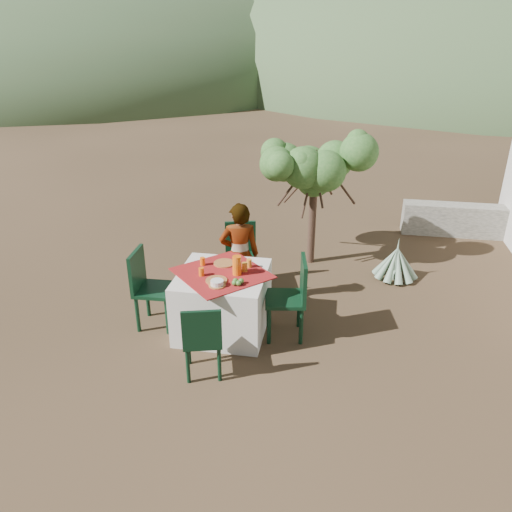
{
  "coord_description": "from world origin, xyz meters",
  "views": [
    {
      "loc": [
        1.18,
        -5.28,
        3.36
      ],
      "look_at": [
        0.22,
        0.13,
        0.82
      ],
      "focal_mm": 35.0,
      "sensor_mm": 36.0,
      "label": 1
    }
  ],
  "objects_px": {
    "chair_near": "(202,338)",
    "shrub_tree": "(319,173)",
    "juice_pitcher": "(237,265)",
    "chair_far": "(241,252)",
    "chair_left": "(148,285)",
    "agave": "(396,263)",
    "table": "(223,301)",
    "chair_right": "(292,294)",
    "person": "(240,255)"
  },
  "relations": [
    {
      "from": "juice_pitcher",
      "to": "chair_left",
      "type": "bearing_deg",
      "value": -177.91
    },
    {
      "from": "chair_near",
      "to": "shrub_tree",
      "type": "height_order",
      "value": "shrub_tree"
    },
    {
      "from": "chair_left",
      "to": "chair_right",
      "type": "relative_size",
      "value": 0.99
    },
    {
      "from": "chair_left",
      "to": "agave",
      "type": "height_order",
      "value": "chair_left"
    },
    {
      "from": "chair_right",
      "to": "shrub_tree",
      "type": "bearing_deg",
      "value": 167.32
    },
    {
      "from": "table",
      "to": "chair_near",
      "type": "xyz_separation_m",
      "value": [
        0.01,
        -0.93,
        0.1
      ]
    },
    {
      "from": "chair_far",
      "to": "shrub_tree",
      "type": "relative_size",
      "value": 0.52
    },
    {
      "from": "chair_far",
      "to": "chair_right",
      "type": "relative_size",
      "value": 0.93
    },
    {
      "from": "table",
      "to": "chair_near",
      "type": "distance_m",
      "value": 0.93
    },
    {
      "from": "chair_far",
      "to": "shrub_tree",
      "type": "xyz_separation_m",
      "value": [
        0.96,
        1.01,
        0.9
      ]
    },
    {
      "from": "shrub_tree",
      "to": "chair_far",
      "type": "bearing_deg",
      "value": -133.67
    },
    {
      "from": "chair_far",
      "to": "chair_near",
      "type": "distance_m",
      "value": 2.07
    },
    {
      "from": "person",
      "to": "juice_pitcher",
      "type": "bearing_deg",
      "value": 83.23
    },
    {
      "from": "chair_far",
      "to": "person",
      "type": "relative_size",
      "value": 0.66
    },
    {
      "from": "shrub_tree",
      "to": "table",
      "type": "bearing_deg",
      "value": -113.83
    },
    {
      "from": "chair_near",
      "to": "shrub_tree",
      "type": "distance_m",
      "value": 3.35
    },
    {
      "from": "table",
      "to": "chair_left",
      "type": "bearing_deg",
      "value": -176.75
    },
    {
      "from": "juice_pitcher",
      "to": "chair_far",
      "type": "bearing_deg",
      "value": 99.51
    },
    {
      "from": "chair_left",
      "to": "juice_pitcher",
      "type": "xyz_separation_m",
      "value": [
        1.08,
        0.04,
        0.33
      ]
    },
    {
      "from": "table",
      "to": "agave",
      "type": "distance_m",
      "value": 2.79
    },
    {
      "from": "shrub_tree",
      "to": "agave",
      "type": "relative_size",
      "value": 2.6
    },
    {
      "from": "chair_far",
      "to": "chair_left",
      "type": "bearing_deg",
      "value": -141.96
    },
    {
      "from": "person",
      "to": "shrub_tree",
      "type": "height_order",
      "value": "shrub_tree"
    },
    {
      "from": "chair_left",
      "to": "agave",
      "type": "bearing_deg",
      "value": -61.61
    },
    {
      "from": "chair_right",
      "to": "juice_pitcher",
      "type": "height_order",
      "value": "juice_pitcher"
    },
    {
      "from": "chair_right",
      "to": "agave",
      "type": "height_order",
      "value": "chair_right"
    },
    {
      "from": "shrub_tree",
      "to": "agave",
      "type": "xyz_separation_m",
      "value": [
        1.21,
        -0.39,
        -1.18
      ]
    },
    {
      "from": "chair_left",
      "to": "shrub_tree",
      "type": "height_order",
      "value": "shrub_tree"
    },
    {
      "from": "table",
      "to": "chair_far",
      "type": "relative_size",
      "value": 1.41
    },
    {
      "from": "table",
      "to": "person",
      "type": "xyz_separation_m",
      "value": [
        0.08,
        0.64,
        0.32
      ]
    },
    {
      "from": "chair_left",
      "to": "chair_right",
      "type": "height_order",
      "value": "chair_right"
    },
    {
      "from": "table",
      "to": "chair_far",
      "type": "distance_m",
      "value": 1.15
    },
    {
      "from": "table",
      "to": "chair_near",
      "type": "bearing_deg",
      "value": -89.2
    },
    {
      "from": "chair_near",
      "to": "chair_right",
      "type": "distance_m",
      "value": 1.24
    },
    {
      "from": "table",
      "to": "agave",
      "type": "xyz_separation_m",
      "value": [
        2.16,
        1.77,
        -0.15
      ]
    },
    {
      "from": "juice_pitcher",
      "to": "agave",
      "type": "bearing_deg",
      "value": 42.01
    },
    {
      "from": "chair_far",
      "to": "person",
      "type": "distance_m",
      "value": 0.55
    },
    {
      "from": "shrub_tree",
      "to": "juice_pitcher",
      "type": "distance_m",
      "value": 2.36
    },
    {
      "from": "table",
      "to": "chair_right",
      "type": "xyz_separation_m",
      "value": [
        0.83,
        0.01,
        0.17
      ]
    },
    {
      "from": "chair_left",
      "to": "chair_right",
      "type": "distance_m",
      "value": 1.73
    },
    {
      "from": "chair_near",
      "to": "shrub_tree",
      "type": "bearing_deg",
      "value": -122.53
    },
    {
      "from": "chair_near",
      "to": "agave",
      "type": "bearing_deg",
      "value": -144.12
    },
    {
      "from": "chair_far",
      "to": "chair_left",
      "type": "xyz_separation_m",
      "value": [
        -0.89,
        -1.2,
        0.03
      ]
    },
    {
      "from": "table",
      "to": "shrub_tree",
      "type": "bearing_deg",
      "value": 66.17
    },
    {
      "from": "chair_far",
      "to": "chair_near",
      "type": "height_order",
      "value": "chair_far"
    },
    {
      "from": "chair_right",
      "to": "person",
      "type": "relative_size",
      "value": 0.71
    },
    {
      "from": "chair_far",
      "to": "juice_pitcher",
      "type": "relative_size",
      "value": 4.06
    },
    {
      "from": "shrub_tree",
      "to": "agave",
      "type": "height_order",
      "value": "shrub_tree"
    },
    {
      "from": "agave",
      "to": "juice_pitcher",
      "type": "height_order",
      "value": "juice_pitcher"
    },
    {
      "from": "table",
      "to": "person",
      "type": "relative_size",
      "value": 0.93
    }
  ]
}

